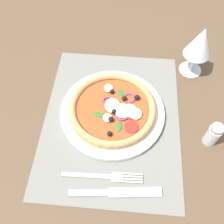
{
  "coord_description": "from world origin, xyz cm",
  "views": [
    {
      "loc": [
        32.6,
        2.84,
        55.48
      ],
      "look_at": [
        -0.47,
        0.0,
        2.71
      ],
      "focal_mm": 40.35,
      "sensor_mm": 36.0,
      "label": 1
    }
  ],
  "objects_px": {
    "knife": "(116,192)",
    "wine_glass": "(200,43)",
    "plate": "(114,112)",
    "pizza": "(115,108)",
    "pepper_shaker": "(213,135)",
    "fork": "(107,177)"
  },
  "relations": [
    {
      "from": "knife",
      "to": "wine_glass",
      "type": "height_order",
      "value": "wine_glass"
    },
    {
      "from": "plate",
      "to": "pepper_shaker",
      "type": "relative_size",
      "value": 3.96
    },
    {
      "from": "fork",
      "to": "plate",
      "type": "bearing_deg",
      "value": 87.44
    },
    {
      "from": "pizza",
      "to": "pepper_shaker",
      "type": "relative_size",
      "value": 3.27
    },
    {
      "from": "plate",
      "to": "wine_glass",
      "type": "bearing_deg",
      "value": 129.32
    },
    {
      "from": "plate",
      "to": "pizza",
      "type": "distance_m",
      "value": 0.02
    },
    {
      "from": "knife",
      "to": "wine_glass",
      "type": "xyz_separation_m",
      "value": [
        -0.37,
        0.19,
        0.1
      ]
    },
    {
      "from": "fork",
      "to": "pepper_shaker",
      "type": "height_order",
      "value": "pepper_shaker"
    },
    {
      "from": "pizza",
      "to": "wine_glass",
      "type": "relative_size",
      "value": 1.47
    },
    {
      "from": "fork",
      "to": "wine_glass",
      "type": "xyz_separation_m",
      "value": [
        -0.34,
        0.21,
        0.1
      ]
    },
    {
      "from": "fork",
      "to": "pepper_shaker",
      "type": "bearing_deg",
      "value": 23.48
    },
    {
      "from": "plate",
      "to": "fork",
      "type": "bearing_deg",
      "value": -0.87
    },
    {
      "from": "knife",
      "to": "pepper_shaker",
      "type": "bearing_deg",
      "value": 28.23
    },
    {
      "from": "plate",
      "to": "pizza",
      "type": "height_order",
      "value": "pizza"
    },
    {
      "from": "pizza",
      "to": "pepper_shaker",
      "type": "distance_m",
      "value": 0.24
    },
    {
      "from": "pizza",
      "to": "pepper_shaker",
      "type": "xyz_separation_m",
      "value": [
        0.06,
        0.23,
        0.0
      ]
    },
    {
      "from": "plate",
      "to": "wine_glass",
      "type": "xyz_separation_m",
      "value": [
        -0.17,
        0.21,
        0.09
      ]
    },
    {
      "from": "wine_glass",
      "to": "plate",
      "type": "bearing_deg",
      "value": -50.68
    },
    {
      "from": "plate",
      "to": "knife",
      "type": "xyz_separation_m",
      "value": [
        0.2,
        0.02,
        -0.0
      ]
    },
    {
      "from": "wine_glass",
      "to": "pepper_shaker",
      "type": "distance_m",
      "value": 0.24
    },
    {
      "from": "knife",
      "to": "pepper_shaker",
      "type": "xyz_separation_m",
      "value": [
        -0.14,
        0.21,
        0.03
      ]
    },
    {
      "from": "pizza",
      "to": "wine_glass",
      "type": "distance_m",
      "value": 0.28
    }
  ]
}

